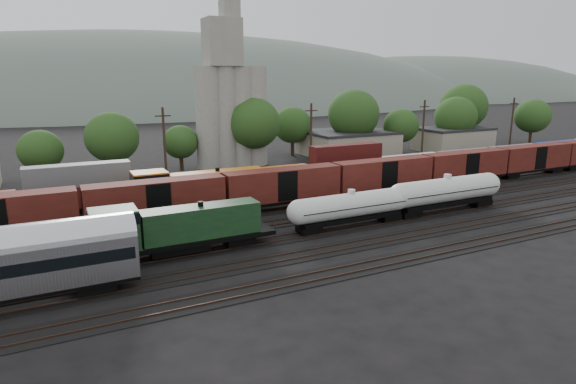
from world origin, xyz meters
name	(u,v)px	position (x,y,z in m)	size (l,w,h in m)	color
ground	(313,218)	(0.00, 0.00, 0.00)	(600.00, 600.00, 0.00)	black
tracks	(313,218)	(0.00, 0.00, 0.05)	(180.00, 33.20, 0.20)	black
green_locomotive	(167,229)	(-18.09, -5.00, 2.76)	(18.35, 3.24, 4.86)	black
tank_car_a	(351,207)	(1.86, -5.00, 2.42)	(15.41, 2.76, 4.04)	silver
tank_car_b	(446,191)	(15.72, -5.00, 2.65)	(16.99, 3.04, 4.45)	silver
orange_locomotive	(192,188)	(-11.60, 10.00, 2.82)	(19.97, 3.33, 4.99)	black
boxcar_string	(283,185)	(-1.53, 5.00, 3.12)	(138.20, 2.90, 4.20)	black
container_wall	(278,175)	(2.56, 15.00, 2.22)	(178.40, 2.60, 5.80)	black
grain_silo	(231,105)	(3.28, 36.00, 11.26)	(13.40, 5.00, 29.00)	gray
industrial_sheds	(251,152)	(6.63, 35.25, 2.56)	(119.38, 17.26, 5.10)	#9E937F
tree_band	(247,124)	(6.51, 36.56, 7.57)	(166.62, 18.77, 14.50)	black
utility_poles	(243,143)	(0.00, 22.00, 6.21)	(122.20, 0.36, 12.00)	black
distant_hills	(139,138)	(23.92, 260.00, -20.56)	(860.00, 286.00, 130.00)	#59665B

